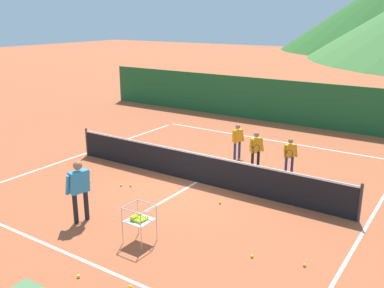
# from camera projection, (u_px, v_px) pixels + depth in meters

# --- Properties ---
(ground_plane) EXTENTS (120.00, 120.00, 0.00)m
(ground_plane) POSITION_uv_depth(u_px,v_px,m) (197.00, 182.00, 13.63)
(ground_plane) COLOR #B25633
(line_baseline_near) EXTENTS (10.35, 0.08, 0.01)m
(line_baseline_near) POSITION_uv_depth(u_px,v_px,m) (70.00, 255.00, 9.50)
(line_baseline_near) COLOR white
(line_baseline_near) RESTS_ON ground
(line_baseline_far) EXTENTS (10.35, 0.08, 0.01)m
(line_baseline_far) POSITION_uv_depth(u_px,v_px,m) (270.00, 140.00, 18.21)
(line_baseline_far) COLOR white
(line_baseline_far) RESTS_ON ground
(line_sideline_west) EXTENTS (0.08, 10.93, 0.01)m
(line_sideline_west) POSITION_uv_depth(u_px,v_px,m) (83.00, 154.00, 16.38)
(line_sideline_west) COLOR white
(line_sideline_west) RESTS_ON ground
(line_sideline_east) EXTENTS (0.08, 10.93, 0.01)m
(line_sideline_east) POSITION_uv_depth(u_px,v_px,m) (368.00, 224.00, 10.89)
(line_sideline_east) COLOR white
(line_sideline_east) RESTS_ON ground
(line_service_center) EXTENTS (0.08, 5.17, 0.01)m
(line_service_center) POSITION_uv_depth(u_px,v_px,m) (197.00, 182.00, 13.63)
(line_service_center) COLOR white
(line_service_center) RESTS_ON ground
(tennis_net) EXTENTS (9.95, 0.08, 1.05)m
(tennis_net) POSITION_uv_depth(u_px,v_px,m) (197.00, 167.00, 13.49)
(tennis_net) COLOR #333338
(tennis_net) RESTS_ON ground
(instructor) EXTENTS (0.44, 0.80, 1.63)m
(instructor) POSITION_uv_depth(u_px,v_px,m) (79.00, 186.00, 10.78)
(instructor) COLOR black
(instructor) RESTS_ON ground
(student_0) EXTENTS (0.33, 0.52, 1.29)m
(student_0) POSITION_uv_depth(u_px,v_px,m) (238.00, 138.00, 15.72)
(student_0) COLOR navy
(student_0) RESTS_ON ground
(student_1) EXTENTS (0.41, 0.72, 1.33)m
(student_1) POSITION_uv_depth(u_px,v_px,m) (256.00, 147.00, 14.51)
(student_1) COLOR black
(student_1) RESTS_ON ground
(student_2) EXTENTS (0.43, 0.67, 1.20)m
(student_2) POSITION_uv_depth(u_px,v_px,m) (290.00, 153.00, 14.18)
(student_2) COLOR navy
(student_2) RESTS_ON ground
(ball_cart) EXTENTS (0.58, 0.58, 0.90)m
(ball_cart) POSITION_uv_depth(u_px,v_px,m) (139.00, 219.00, 9.89)
(ball_cart) COLOR #B7B7BC
(ball_cart) RESTS_ON ground
(tennis_ball_0) EXTENTS (0.07, 0.07, 0.07)m
(tennis_ball_0) POSITION_uv_depth(u_px,v_px,m) (79.00, 276.00, 8.66)
(tennis_ball_0) COLOR yellow
(tennis_ball_0) RESTS_ON ground
(tennis_ball_1) EXTENTS (0.07, 0.07, 0.07)m
(tennis_ball_1) POSITION_uv_depth(u_px,v_px,m) (305.00, 265.00, 9.05)
(tennis_ball_1) COLOR yellow
(tennis_ball_1) RESTS_ON ground
(tennis_ball_2) EXTENTS (0.07, 0.07, 0.07)m
(tennis_ball_2) POSITION_uv_depth(u_px,v_px,m) (130.00, 287.00, 8.32)
(tennis_ball_2) COLOR yellow
(tennis_ball_2) RESTS_ON ground
(tennis_ball_3) EXTENTS (0.07, 0.07, 0.07)m
(tennis_ball_3) POSITION_uv_depth(u_px,v_px,m) (121.00, 185.00, 13.28)
(tennis_ball_3) COLOR yellow
(tennis_ball_3) RESTS_ON ground
(tennis_ball_4) EXTENTS (0.07, 0.07, 0.07)m
(tennis_ball_4) POSITION_uv_depth(u_px,v_px,m) (131.00, 186.00, 13.25)
(tennis_ball_4) COLOR yellow
(tennis_ball_4) RESTS_ON ground
(tennis_ball_6) EXTENTS (0.07, 0.07, 0.07)m
(tennis_ball_6) POSITION_uv_depth(u_px,v_px,m) (252.00, 256.00, 9.38)
(tennis_ball_6) COLOR yellow
(tennis_ball_6) RESTS_ON ground
(tennis_ball_7) EXTENTS (0.07, 0.07, 0.07)m
(tennis_ball_7) POSITION_uv_depth(u_px,v_px,m) (220.00, 203.00, 12.05)
(tennis_ball_7) COLOR yellow
(tennis_ball_7) RESTS_ON ground
(windscreen_fence) EXTENTS (22.77, 0.08, 2.11)m
(windscreen_fence) POSITION_uv_depth(u_px,v_px,m) (298.00, 104.00, 20.40)
(windscreen_fence) COLOR #1E5B2D
(windscreen_fence) RESTS_ON ground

